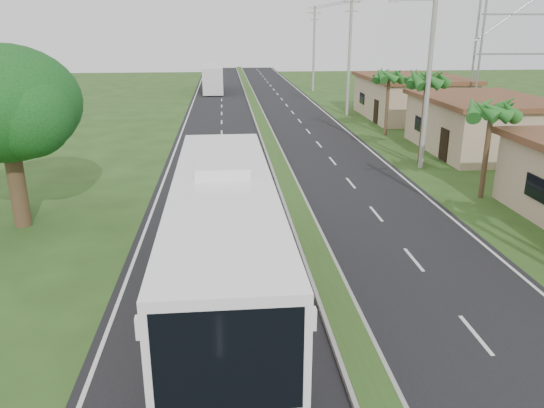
{
  "coord_description": "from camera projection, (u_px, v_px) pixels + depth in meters",
  "views": [
    {
      "loc": [
        -3.27,
        -12.18,
        8.13
      ],
      "look_at": [
        -1.57,
        6.55,
        1.8
      ],
      "focal_mm": 35.0,
      "sensor_mm": 36.0,
      "label": 1
    }
  ],
  "objects": [
    {
      "name": "ground",
      "position": [
        351.0,
        342.0,
        14.37
      ],
      "size": [
        180.0,
        180.0,
        0.0
      ],
      "primitive_type": "plane",
      "color": "#294419",
      "rests_on": "ground"
    },
    {
      "name": "road_asphalt",
      "position": [
        278.0,
        162.0,
        33.24
      ],
      "size": [
        14.0,
        160.0,
        0.02
      ],
      "primitive_type": "cube",
      "color": "black",
      "rests_on": "ground"
    },
    {
      "name": "median_strip",
      "position": [
        278.0,
        161.0,
        33.21
      ],
      "size": [
        1.2,
        160.0,
        0.18
      ],
      "color": "gray",
      "rests_on": "ground"
    },
    {
      "name": "lane_edge_left",
      "position": [
        170.0,
        165.0,
        32.67
      ],
      "size": [
        0.12,
        160.0,
        0.01
      ],
      "primitive_type": "cube",
      "color": "silver",
      "rests_on": "ground"
    },
    {
      "name": "lane_edge_right",
      "position": [
        382.0,
        160.0,
        33.82
      ],
      "size": [
        0.12,
        160.0,
        0.01
      ],
      "primitive_type": "cube",
      "color": "silver",
      "rests_on": "ground"
    },
    {
      "name": "shop_mid",
      "position": [
        481.0,
        124.0,
        35.74
      ],
      "size": [
        7.6,
        10.6,
        3.67
      ],
      "color": "tan",
      "rests_on": "ground"
    },
    {
      "name": "shop_far",
      "position": [
        411.0,
        97.0,
        48.93
      ],
      "size": [
        8.6,
        11.6,
        3.82
      ],
      "color": "tan",
      "rests_on": "ground"
    },
    {
      "name": "palm_verge_b",
      "position": [
        492.0,
        110.0,
        25.11
      ],
      "size": [
        2.4,
        2.4,
        5.05
      ],
      "color": "#473321",
      "rests_on": "ground"
    },
    {
      "name": "palm_verge_c",
      "position": [
        427.0,
        79.0,
        31.42
      ],
      "size": [
        2.4,
        2.4,
        5.85
      ],
      "color": "#473321",
      "rests_on": "ground"
    },
    {
      "name": "palm_verge_d",
      "position": [
        389.0,
        76.0,
        40.14
      ],
      "size": [
        2.4,
        2.4,
        5.25
      ],
      "color": "#473321",
      "rests_on": "ground"
    },
    {
      "name": "shade_tree",
      "position": [
        2.0,
        108.0,
        21.18
      ],
      "size": [
        6.3,
        6.0,
        7.54
      ],
      "color": "#473321",
      "rests_on": "ground"
    },
    {
      "name": "utility_pole_b",
      "position": [
        430.0,
        61.0,
        30.09
      ],
      "size": [
        3.2,
        0.28,
        12.0
      ],
      "color": "gray",
      "rests_on": "ground"
    },
    {
      "name": "utility_pole_c",
      "position": [
        349.0,
        54.0,
        49.15
      ],
      "size": [
        1.6,
        0.28,
        11.0
      ],
      "color": "gray",
      "rests_on": "ground"
    },
    {
      "name": "utility_pole_d",
      "position": [
        314.0,
        48.0,
        68.11
      ],
      "size": [
        1.6,
        0.28,
        10.5
      ],
      "color": "gray",
      "rests_on": "ground"
    },
    {
      "name": "billboard_lattice",
      "position": [
        539.0,
        43.0,
        42.39
      ],
      "size": [
        10.18,
        1.18,
        12.07
      ],
      "color": "gray",
      "rests_on": "ground"
    },
    {
      "name": "coach_bus_main",
      "position": [
        224.0,
        235.0,
        15.31
      ],
      "size": [
        2.95,
        13.47,
        4.35
      ],
      "rotation": [
        0.0,
        0.0,
        0.01
      ],
      "color": "white",
      "rests_on": "ground"
    },
    {
      "name": "coach_bus_far",
      "position": [
        212.0,
        77.0,
        68.77
      ],
      "size": [
        2.79,
        11.42,
        3.31
      ],
      "rotation": [
        0.0,
        0.0,
        0.03
      ],
      "color": "silver",
      "rests_on": "ground"
    },
    {
      "name": "motorcyclist",
      "position": [
        270.0,
        220.0,
        20.98
      ],
      "size": [
        1.77,
        1.13,
        2.3
      ],
      "rotation": [
        0.0,
        0.0,
        -0.41
      ],
      "color": "black",
      "rests_on": "ground"
    }
  ]
}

